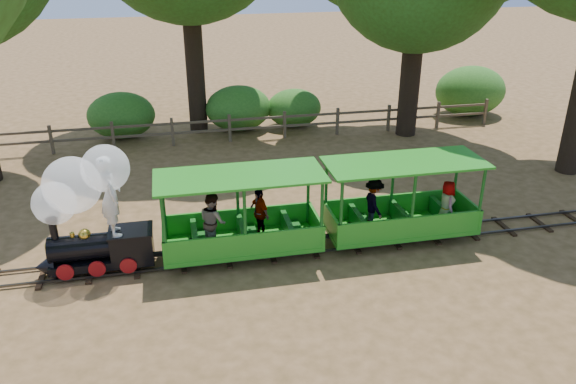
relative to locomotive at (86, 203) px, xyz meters
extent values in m
plane|color=#A17045|center=(4.88, -0.06, -1.64)|extent=(90.00, 90.00, 0.00)
cube|color=#3F3D3A|center=(4.88, -0.36, -1.57)|extent=(22.00, 0.05, 0.05)
cube|color=#3F3D3A|center=(4.88, 0.24, -1.57)|extent=(22.00, 0.05, 0.05)
cube|color=#382314|center=(4.88, -0.06, -1.62)|extent=(0.12, 1.00, 0.05)
cube|color=#382314|center=(-0.12, -0.06, -1.62)|extent=(0.12, 1.00, 0.05)
cube|color=#382314|center=(9.88, -0.06, -1.62)|extent=(0.12, 1.00, 0.05)
cube|color=black|center=(0.18, -0.06, -1.37)|extent=(2.17, 0.69, 0.18)
cylinder|color=black|center=(-0.17, -0.06, -1.00)|extent=(1.38, 0.55, 0.55)
cylinder|color=black|center=(-0.71, -0.06, -0.51)|extent=(0.16, 0.16, 0.43)
sphere|color=gold|center=(-0.12, -0.06, -0.70)|extent=(0.26, 0.26, 0.26)
cylinder|color=gold|center=(-0.37, -0.06, -0.68)|extent=(0.10, 0.10, 0.10)
cube|color=black|center=(0.82, -0.06, -1.01)|extent=(0.89, 0.69, 0.54)
cube|color=black|center=(0.82, -0.06, -0.71)|extent=(0.94, 0.75, 0.04)
cone|color=black|center=(-1.01, -0.06, -1.39)|extent=(0.44, 0.63, 0.63)
cylinder|color=gold|center=(-0.89, -0.06, -0.90)|extent=(0.10, 0.14, 0.14)
cylinder|color=maroon|center=(-0.56, -0.42, -1.37)|extent=(0.36, 0.06, 0.36)
cylinder|color=maroon|center=(-0.56, 0.30, -1.37)|extent=(0.36, 0.06, 0.36)
cylinder|color=maroon|center=(0.08, -0.42, -1.37)|extent=(0.36, 0.06, 0.36)
cylinder|color=maroon|center=(0.08, 0.30, -1.37)|extent=(0.36, 0.06, 0.36)
cylinder|color=maroon|center=(0.72, -0.42, -1.37)|extent=(0.36, 0.06, 0.36)
cylinder|color=maroon|center=(0.72, 0.30, -1.37)|extent=(0.36, 0.06, 0.36)
sphere|color=white|center=(-0.61, -0.01, 0.06)|extent=(0.89, 0.89, 0.89)
sphere|color=white|center=(-0.22, 0.04, 0.40)|extent=(1.19, 1.19, 1.19)
sphere|color=white|center=(0.47, 0.09, 0.70)|extent=(0.99, 0.99, 0.99)
imported|color=white|center=(0.53, -0.15, 0.18)|extent=(0.57, 0.73, 1.75)
cube|color=green|center=(3.23, -0.06, -1.32)|extent=(3.53, 1.35, 0.10)
cube|color=#155D1A|center=(3.23, -0.06, -1.44)|extent=(3.18, 0.52, 0.15)
cube|color=green|center=(3.23, -0.69, -1.00)|extent=(3.53, 0.06, 0.52)
cube|color=green|center=(3.23, 0.57, -1.00)|extent=(3.53, 0.06, 0.52)
cube|color=green|center=(3.23, -0.06, 0.35)|extent=(3.68, 1.50, 0.05)
cylinder|color=#155D1A|center=(1.55, -0.67, -0.49)|extent=(0.07, 0.07, 1.66)
cylinder|color=#155D1A|center=(1.55, 0.55, -0.49)|extent=(0.07, 0.07, 1.66)
cylinder|color=#155D1A|center=(4.91, -0.67, -0.49)|extent=(0.07, 0.07, 1.66)
cylinder|color=#155D1A|center=(4.91, 0.55, -0.49)|extent=(0.07, 0.07, 1.66)
cube|color=#155D1A|center=(2.17, -0.06, -1.06)|extent=(0.12, 1.14, 0.42)
cube|color=#155D1A|center=(3.23, -0.06, -1.06)|extent=(0.12, 1.14, 0.42)
cube|color=#155D1A|center=(4.29, -0.06, -1.06)|extent=(0.12, 1.14, 0.42)
cylinder|color=black|center=(2.10, -0.41, -1.40)|extent=(0.29, 0.06, 0.29)
cylinder|color=black|center=(2.10, 0.29, -1.40)|extent=(0.29, 0.06, 0.29)
cylinder|color=black|center=(4.36, -0.41, -1.40)|extent=(0.29, 0.06, 0.29)
cylinder|color=black|center=(4.36, 0.29, -1.40)|extent=(0.29, 0.06, 0.29)
imported|color=gray|center=(2.58, -0.23, -0.60)|extent=(0.71, 0.79, 1.33)
imported|color=gray|center=(3.66, 0.13, -0.67)|extent=(0.54, 0.75, 1.18)
cube|color=green|center=(7.03, -0.06, -1.32)|extent=(3.53, 1.35, 0.10)
cube|color=#155D1A|center=(7.03, -0.06, -1.44)|extent=(3.18, 0.52, 0.15)
cube|color=green|center=(7.03, -0.69, -1.00)|extent=(3.53, 0.06, 0.52)
cube|color=green|center=(7.03, 0.57, -1.00)|extent=(3.53, 0.06, 0.52)
cube|color=green|center=(7.03, -0.06, 0.35)|extent=(3.68, 1.50, 0.05)
cylinder|color=#155D1A|center=(5.35, -0.67, -0.49)|extent=(0.07, 0.07, 1.66)
cylinder|color=#155D1A|center=(5.35, 0.55, -0.49)|extent=(0.07, 0.07, 1.66)
cylinder|color=#155D1A|center=(8.72, -0.67, -0.49)|extent=(0.07, 0.07, 1.66)
cylinder|color=#155D1A|center=(8.72, 0.55, -0.49)|extent=(0.07, 0.07, 1.66)
cube|color=#155D1A|center=(5.98, -0.06, -1.06)|extent=(0.12, 1.14, 0.42)
cube|color=#155D1A|center=(7.03, -0.06, -1.06)|extent=(0.12, 1.14, 0.42)
cube|color=#155D1A|center=(8.09, -0.06, -1.06)|extent=(0.12, 1.14, 0.42)
cylinder|color=black|center=(5.91, -0.41, -1.40)|extent=(0.29, 0.06, 0.29)
cylinder|color=black|center=(5.91, 0.29, -1.40)|extent=(0.29, 0.06, 0.29)
cylinder|color=black|center=(8.16, -0.41, -1.40)|extent=(0.29, 0.06, 0.29)
cylinder|color=black|center=(8.16, 0.29, -1.40)|extent=(0.29, 0.06, 0.29)
imported|color=gray|center=(6.37, 0.02, -0.65)|extent=(0.46, 0.79, 1.22)
imported|color=gray|center=(8.07, -0.31, -0.69)|extent=(0.42, 0.60, 1.15)
cylinder|color=#2D2116|center=(2.88, 9.44, 0.37)|extent=(0.66, 0.66, 4.02)
cylinder|color=#2D2116|center=(10.38, 7.44, 0.00)|extent=(0.72, 0.72, 3.30)
cylinder|color=#2D2116|center=(10.38, 7.44, 2.59)|extent=(0.54, 0.54, 1.88)
cube|color=brown|center=(-2.12, 7.94, -1.14)|extent=(0.10, 0.10, 1.00)
cube|color=brown|center=(-0.12, 7.94, -1.14)|extent=(0.10, 0.10, 1.00)
cube|color=brown|center=(1.88, 7.94, -1.14)|extent=(0.10, 0.10, 1.00)
cube|color=brown|center=(3.88, 7.94, -1.14)|extent=(0.10, 0.10, 1.00)
cube|color=brown|center=(5.88, 7.94, -1.14)|extent=(0.10, 0.10, 1.00)
cube|color=brown|center=(7.88, 7.94, -1.14)|extent=(0.10, 0.10, 1.00)
cube|color=brown|center=(9.88, 7.94, -1.14)|extent=(0.10, 0.10, 1.00)
cube|color=brown|center=(11.88, 7.94, -1.14)|extent=(0.10, 0.10, 1.00)
cube|color=brown|center=(13.88, 7.94, -1.14)|extent=(0.10, 0.10, 1.00)
cube|color=brown|center=(4.88, 7.94, -0.84)|extent=(18.00, 0.06, 0.08)
cube|color=brown|center=(4.88, 7.94, -1.19)|extent=(18.00, 0.06, 0.08)
ellipsoid|color=#2D6B1E|center=(0.12, 9.24, -0.81)|extent=(2.41, 1.85, 1.67)
ellipsoid|color=#2D6B1E|center=(4.38, 9.24, -0.80)|extent=(2.45, 1.88, 1.69)
ellipsoid|color=#2D6B1E|center=(6.52, 9.24, -0.92)|extent=(2.10, 1.62, 1.46)
ellipsoid|color=#2D6B1E|center=(13.88, 9.24, -0.64)|extent=(2.90, 2.23, 2.01)
camera|label=1|loc=(1.91, -11.18, 5.01)|focal=35.00mm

